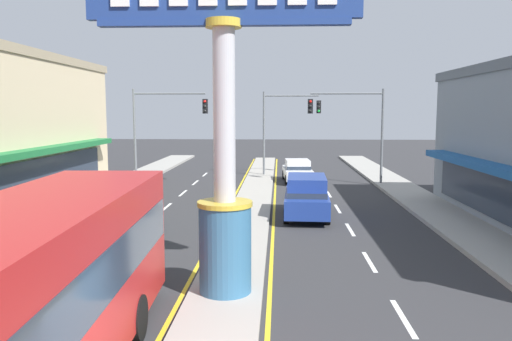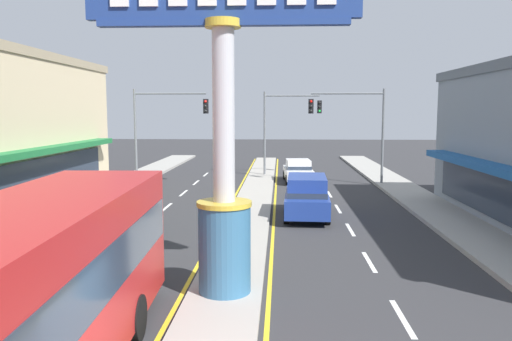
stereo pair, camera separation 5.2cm
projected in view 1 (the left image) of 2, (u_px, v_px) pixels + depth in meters
name	position (u px, v px, depth m)	size (l,w,h in m)	color
median_strip	(251.00, 207.00, 24.95)	(1.92, 52.00, 0.14)	#A39E93
sidewalk_left	(60.00, 213.00, 23.37)	(2.47, 60.00, 0.18)	#9E9B93
sidewalk_right	(444.00, 216.00, 22.56)	(2.47, 60.00, 0.18)	#9E9B93
lane_markings	(250.00, 213.00, 23.62)	(8.66, 52.00, 0.01)	silver
district_sign	(224.00, 141.00, 12.56)	(6.69, 1.40, 8.29)	#33668C
traffic_light_left_side	(161.00, 120.00, 32.27)	(4.86, 0.46, 6.20)	slate
traffic_light_right_side	(355.00, 120.00, 32.15)	(4.86, 0.46, 6.20)	slate
traffic_light_median_far	(284.00, 119.00, 36.66)	(4.20, 0.46, 6.20)	slate
sedan_near_right_lane	(297.00, 170.00, 34.14)	(2.02, 4.39, 1.53)	white
suv_near_left_lane	(92.00, 209.00, 19.62)	(1.99, 4.61, 1.90)	#14562D
suv_mid_left_lane	(306.00, 196.00, 22.62)	(2.10, 4.67, 1.90)	navy
bus_far_left_oncoming	(9.00, 309.00, 7.42)	(2.99, 11.30, 3.26)	#B21E1E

